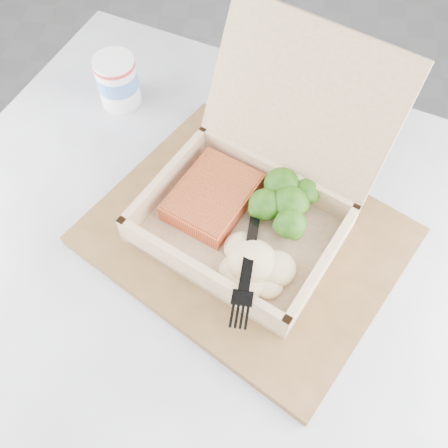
# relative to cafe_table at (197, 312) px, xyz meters

# --- Properties ---
(cafe_table) EXTENTS (0.97, 0.97, 0.72)m
(cafe_table) POSITION_rel_cafe_table_xyz_m (0.00, 0.00, 0.00)
(cafe_table) COLOR black
(cafe_table) RESTS_ON floor
(serving_tray) EXTENTS (0.48, 0.45, 0.02)m
(serving_tray) POSITION_rel_cafe_table_xyz_m (0.07, 0.04, 0.19)
(serving_tray) COLOR brown
(serving_tray) RESTS_ON cafe_table
(takeout_container) EXTENTS (0.33, 0.35, 0.21)m
(takeout_container) POSITION_rel_cafe_table_xyz_m (0.08, 0.08, 0.25)
(takeout_container) COLOR tan
(takeout_container) RESTS_ON serving_tray
(salmon_fillet) EXTENTS (0.13, 0.15, 0.02)m
(salmon_fillet) POSITION_rel_cafe_table_xyz_m (0.02, 0.07, 0.22)
(salmon_fillet) COLOR #D9572A
(salmon_fillet) RESTS_ON takeout_container
(broccoli_pile) EXTENTS (0.11, 0.11, 0.04)m
(broccoli_pile) POSITION_rel_cafe_table_xyz_m (0.12, 0.07, 0.23)
(broccoli_pile) COLOR #3D751A
(broccoli_pile) RESTS_ON takeout_container
(mashed_potatoes) EXTENTS (0.10, 0.09, 0.03)m
(mashed_potatoes) POSITION_rel_cafe_table_xyz_m (0.08, -0.02, 0.23)
(mashed_potatoes) COLOR #CDB684
(mashed_potatoes) RESTS_ON takeout_container
(plastic_fork) EXTENTS (0.02, 0.17, 0.03)m
(plastic_fork) POSITION_rel_cafe_table_xyz_m (0.08, 0.01, 0.24)
(plastic_fork) COLOR black
(plastic_fork) RESTS_ON mashed_potatoes
(paper_cup) EXTENTS (0.06, 0.06, 0.08)m
(paper_cup) POSITION_rel_cafe_table_xyz_m (-0.16, 0.27, 0.23)
(paper_cup) COLOR silver
(paper_cup) RESTS_ON cafe_table
(receipt) EXTENTS (0.13, 0.15, 0.00)m
(receipt) POSITION_rel_cafe_table_xyz_m (0.12, 0.21, 0.19)
(receipt) COLOR silver
(receipt) RESTS_ON cafe_table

